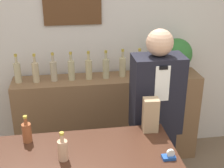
{
  "coord_description": "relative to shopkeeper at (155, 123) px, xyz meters",
  "views": [
    {
      "loc": [
        -0.29,
        -1.3,
        2.25
      ],
      "look_at": [
        0.08,
        1.16,
        1.19
      ],
      "focal_mm": 50.0,
      "sensor_mm": 36.0,
      "label": 1
    }
  ],
  "objects": [
    {
      "name": "shelf_bottle_7",
      "position": [
        0.02,
        0.74,
        0.28
      ],
      "size": [
        0.07,
        0.07,
        0.3
      ],
      "color": "tan",
      "rests_on": "back_shelf"
    },
    {
      "name": "potted_plant",
      "position": [
        0.42,
        0.71,
        0.39
      ],
      "size": [
        0.33,
        0.33,
        0.4
      ],
      "color": "#B27047",
      "rests_on": "back_shelf"
    },
    {
      "name": "back_wall",
      "position": [
        -0.45,
        0.96,
        0.51
      ],
      "size": [
        5.2,
        0.09,
        2.7
      ],
      "color": "silver",
      "rests_on": "ground_plane"
    },
    {
      "name": "shelf_bottle_1",
      "position": [
        -1.07,
        0.71,
        0.28
      ],
      "size": [
        0.07,
        0.07,
        0.3
      ],
      "color": "tan",
      "rests_on": "back_shelf"
    },
    {
      "name": "shopkeeper",
      "position": [
        0.0,
        0.0,
        0.0
      ],
      "size": [
        0.43,
        0.27,
        1.69
      ],
      "color": "black",
      "rests_on": "ground_plane"
    },
    {
      "name": "back_shelf",
      "position": [
        -0.32,
        0.72,
        -0.34
      ],
      "size": [
        2.02,
        0.36,
        1.01
      ],
      "color": "brown",
      "rests_on": "ground_plane"
    },
    {
      "name": "paper_bag",
      "position": [
        -0.12,
        -0.27,
        0.24
      ],
      "size": [
        0.12,
        0.11,
        0.27
      ],
      "color": "tan",
      "rests_on": "display_counter"
    },
    {
      "name": "shelf_bottle_0",
      "position": [
        -1.25,
        0.73,
        0.28
      ],
      "size": [
        0.07,
        0.07,
        0.3
      ],
      "color": "tan",
      "rests_on": "back_shelf"
    },
    {
      "name": "counter_bottle_2",
      "position": [
        -0.8,
        -0.55,
        0.18
      ],
      "size": [
        0.07,
        0.07,
        0.21
      ],
      "color": "tan",
      "rests_on": "display_counter"
    },
    {
      "name": "shelf_bottle_5",
      "position": [
        -0.34,
        0.72,
        0.28
      ],
      "size": [
        0.07,
        0.07,
        0.3
      ],
      "color": "tan",
      "rests_on": "back_shelf"
    },
    {
      "name": "shelf_bottle_8",
      "position": [
        0.2,
        0.72,
        0.28
      ],
      "size": [
        0.07,
        0.07,
        0.3
      ],
      "color": "tan",
      "rests_on": "back_shelf"
    },
    {
      "name": "tape_dispenser",
      "position": [
        -0.09,
        -0.65,
        0.12
      ],
      "size": [
        0.09,
        0.06,
        0.07
      ],
      "color": "#1E4799",
      "rests_on": "display_counter"
    },
    {
      "name": "shelf_bottle_3",
      "position": [
        -0.7,
        0.72,
        0.28
      ],
      "size": [
        0.07,
        0.07,
        0.3
      ],
      "color": "tan",
      "rests_on": "back_shelf"
    },
    {
      "name": "shelf_bottle_4",
      "position": [
        -0.52,
        0.72,
        0.28
      ],
      "size": [
        0.07,
        0.07,
        0.3
      ],
      "color": "tan",
      "rests_on": "back_shelf"
    },
    {
      "name": "counter_bottle_1",
      "position": [
        -1.07,
        -0.29,
        0.18
      ],
      "size": [
        0.07,
        0.07,
        0.21
      ],
      "color": "brown",
      "rests_on": "display_counter"
    },
    {
      "name": "shelf_bottle_6",
      "position": [
        -0.16,
        0.74,
        0.28
      ],
      "size": [
        0.07,
        0.07,
        0.3
      ],
      "color": "tan",
      "rests_on": "back_shelf"
    },
    {
      "name": "shelf_bottle_2",
      "position": [
        -0.89,
        0.72,
        0.28
      ],
      "size": [
        0.07,
        0.07,
        0.3
      ],
      "color": "tan",
      "rests_on": "back_shelf"
    }
  ]
}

